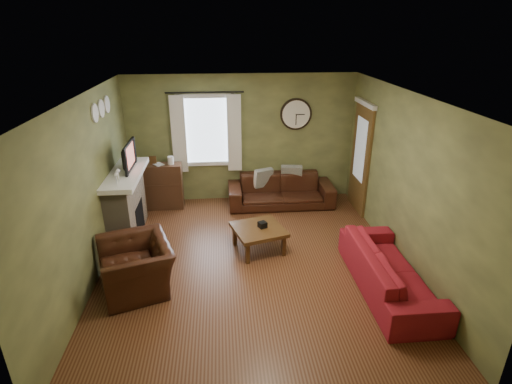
{
  "coord_description": "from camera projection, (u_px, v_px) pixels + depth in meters",
  "views": [
    {
      "loc": [
        -0.41,
        -5.33,
        3.49
      ],
      "look_at": [
        0.1,
        0.4,
        1.05
      ],
      "focal_mm": 28.0,
      "sensor_mm": 36.0,
      "label": 1
    }
  ],
  "objects": [
    {
      "name": "floor",
      "position": [
        252.0,
        263.0,
        6.28
      ],
      "size": [
        4.6,
        5.2,
        0.0
      ],
      "primitive_type": "cube",
      "color": "brown",
      "rests_on": "ground"
    },
    {
      "name": "ceiling",
      "position": [
        251.0,
        96.0,
        5.26
      ],
      "size": [
        4.6,
        5.2,
        0.0
      ],
      "primitive_type": "cube",
      "color": "white",
      "rests_on": "ground"
    },
    {
      "name": "wall_left",
      "position": [
        88.0,
        193.0,
        5.58
      ],
      "size": [
        0.0,
        5.2,
        2.6
      ],
      "primitive_type": "cube",
      "color": "olive",
      "rests_on": "ground"
    },
    {
      "name": "wall_right",
      "position": [
        405.0,
        182.0,
        5.96
      ],
      "size": [
        0.0,
        5.2,
        2.6
      ],
      "primitive_type": "cube",
      "color": "olive",
      "rests_on": "ground"
    },
    {
      "name": "wall_back",
      "position": [
        242.0,
        139.0,
        8.16
      ],
      "size": [
        4.6,
        0.0,
        2.6
      ],
      "primitive_type": "cube",
      "color": "olive",
      "rests_on": "ground"
    },
    {
      "name": "wall_front",
      "position": [
        276.0,
        303.0,
        3.39
      ],
      "size": [
        4.6,
        0.0,
        2.6
      ],
      "primitive_type": "cube",
      "color": "olive",
      "rests_on": "ground"
    },
    {
      "name": "fireplace",
      "position": [
        127.0,
        206.0,
        6.95
      ],
      "size": [
        0.4,
        1.4,
        1.1
      ],
      "primitive_type": "cube",
      "color": "gray",
      "rests_on": "floor"
    },
    {
      "name": "firebox",
      "position": [
        139.0,
        218.0,
        7.06
      ],
      "size": [
        0.04,
        0.6,
        0.55
      ],
      "primitive_type": "cube",
      "color": "black",
      "rests_on": "fireplace"
    },
    {
      "name": "mantel",
      "position": [
        124.0,
        174.0,
        6.72
      ],
      "size": [
        0.58,
        1.6,
        0.08
      ],
      "primitive_type": "cube",
      "color": "white",
      "rests_on": "fireplace"
    },
    {
      "name": "tv",
      "position": [
        125.0,
        159.0,
        6.77
      ],
      "size": [
        0.08,
        0.6,
        0.35
      ],
      "primitive_type": "imported",
      "rotation": [
        0.0,
        0.0,
        1.57
      ],
      "color": "black",
      "rests_on": "mantel"
    },
    {
      "name": "tv_screen",
      "position": [
        130.0,
        156.0,
        6.76
      ],
      "size": [
        0.02,
        0.62,
        0.36
      ],
      "primitive_type": "cube",
      "color": "#994C3F",
      "rests_on": "mantel"
    },
    {
      "name": "medallion_left",
      "position": [
        95.0,
        113.0,
        5.95
      ],
      "size": [
        0.28,
        0.28,
        0.03
      ],
      "primitive_type": "cylinder",
      "color": "white",
      "rests_on": "wall_left"
    },
    {
      "name": "medallion_mid",
      "position": [
        101.0,
        109.0,
        6.27
      ],
      "size": [
        0.28,
        0.28,
        0.03
      ],
      "primitive_type": "cylinder",
      "color": "white",
      "rests_on": "wall_left"
    },
    {
      "name": "medallion_right",
      "position": [
        107.0,
        104.0,
        6.59
      ],
      "size": [
        0.28,
        0.28,
        0.03
      ],
      "primitive_type": "cylinder",
      "color": "white",
      "rests_on": "wall_left"
    },
    {
      "name": "window_pane",
      "position": [
        207.0,
        131.0,
        8.0
      ],
      "size": [
        1.0,
        0.02,
        1.3
      ],
      "primitive_type": null,
      "color": "silver",
      "rests_on": "wall_back"
    },
    {
      "name": "curtain_rod",
      "position": [
        205.0,
        92.0,
        7.61
      ],
      "size": [
        0.03,
        0.03,
        1.5
      ],
      "primitive_type": "cylinder",
      "color": "black",
      "rests_on": "wall_back"
    },
    {
      "name": "curtain_left",
      "position": [
        179.0,
        135.0,
        7.88
      ],
      "size": [
        0.28,
        0.04,
        1.55
      ],
      "primitive_type": "cube",
      "color": "silver",
      "rests_on": "wall_back"
    },
    {
      "name": "curtain_right",
      "position": [
        234.0,
        134.0,
        7.97
      ],
      "size": [
        0.28,
        0.04,
        1.55
      ],
      "primitive_type": "cube",
      "color": "silver",
      "rests_on": "wall_back"
    },
    {
      "name": "wall_clock",
      "position": [
        296.0,
        114.0,
        8.0
      ],
      "size": [
        0.64,
        0.06,
        0.64
      ],
      "primitive_type": null,
      "color": "white",
      "rests_on": "wall_back"
    },
    {
      "name": "door",
      "position": [
        360.0,
        159.0,
        7.75
      ],
      "size": [
        0.05,
        0.9,
        2.1
      ],
      "primitive_type": "cube",
      "color": "brown",
      "rests_on": "floor"
    },
    {
      "name": "bookshelf",
      "position": [
        163.0,
        186.0,
        8.02
      ],
      "size": [
        0.78,
        0.33,
        0.93
      ],
      "primitive_type": null,
      "color": "#402617",
      "rests_on": "floor"
    },
    {
      "name": "book",
      "position": [
        155.0,
        164.0,
        7.75
      ],
      "size": [
        0.26,
        0.27,
        0.02
      ],
      "primitive_type": "imported",
      "rotation": [
        0.0,
        0.0,
        0.66
      ],
      "color": "#482D14",
      "rests_on": "bookshelf"
    },
    {
      "name": "sofa_brown",
      "position": [
        281.0,
        191.0,
        8.2
      ],
      "size": [
        2.14,
        0.84,
        0.62
      ],
      "primitive_type": "imported",
      "color": "black",
      "rests_on": "floor"
    },
    {
      "name": "pillow_left",
      "position": [
        263.0,
        178.0,
        8.21
      ],
      "size": [
        0.4,
        0.26,
        0.39
      ],
      "primitive_type": "cube",
      "rotation": [
        0.0,
        0.0,
        0.4
      ],
      "color": "gray",
      "rests_on": "sofa_brown"
    },
    {
      "name": "pillow_right",
      "position": [
        291.0,
        175.0,
        8.34
      ],
      "size": [
        0.45,
        0.18,
        0.43
      ],
      "primitive_type": "cube",
      "rotation": [
        0.0,
        0.0,
        -0.12
      ],
      "color": "gray",
      "rests_on": "sofa_brown"
    },
    {
      "name": "sofa_red",
      "position": [
        389.0,
        270.0,
        5.57
      ],
      "size": [
        0.83,
        2.12,
        0.62
      ],
      "primitive_type": "imported",
      "rotation": [
        0.0,
        0.0,
        1.57
      ],
      "color": "maroon",
      "rests_on": "floor"
    },
    {
      "name": "armchair",
      "position": [
        136.0,
        266.0,
        5.59
      ],
      "size": [
        1.24,
        1.32,
        0.69
      ],
      "primitive_type": "imported",
      "rotation": [
        0.0,
        0.0,
        -1.24
      ],
      "color": "black",
      "rests_on": "floor"
    },
    {
      "name": "coffee_table",
      "position": [
        259.0,
        239.0,
        6.58
      ],
      "size": [
        0.96,
        0.96,
        0.41
      ],
      "primitive_type": null,
      "rotation": [
        0.0,
        0.0,
        0.29
      ],
      "color": "#482D14",
      "rests_on": "floor"
    },
    {
      "name": "tissue_box",
      "position": [
        262.0,
        228.0,
        6.52
      ],
      "size": [
        0.16,
        0.16,
        0.09
      ],
      "primitive_type": "cube",
      "rotation": [
        0.0,
        0.0,
        0.42
      ],
      "color": "black",
      "rests_on": "coffee_table"
    },
    {
      "name": "wine_glass_a",
      "position": [
        116.0,
        179.0,
        6.15
      ],
      "size": [
        0.07,
        0.07,
        0.19
      ],
      "primitive_type": null,
      "color": "white",
      "rests_on": "mantel"
    },
    {
      "name": "wine_glass_b",
      "position": [
        118.0,
        175.0,
        6.28
      ],
      "size": [
        0.07,
        0.07,
        0.2
      ],
      "primitive_type": null,
      "color": "white",
      "rests_on": "mantel"
    }
  ]
}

